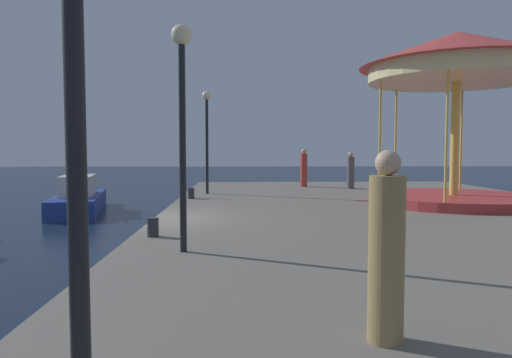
{
  "coord_description": "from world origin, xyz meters",
  "views": [
    {
      "loc": [
        2.31,
        -12.43,
        2.63
      ],
      "look_at": [
        2.92,
        5.6,
        1.49
      ],
      "focal_mm": 32.74,
      "sensor_mm": 36.0,
      "label": 1
    }
  ],
  "objects_px": {
    "lamp_post_mid_promenade": "(182,96)",
    "person_mid_promenade": "(351,171)",
    "bollard_north": "(191,193)",
    "bollard_south": "(153,227)",
    "carousel": "(457,75)",
    "person_by_the_water": "(304,169)",
    "lamp_post_far_end": "(207,124)",
    "person_near_carousel": "(386,253)",
    "sailboat_blue": "(79,198)"
  },
  "relations": [
    {
      "from": "sailboat_blue",
      "to": "lamp_post_far_end",
      "type": "bearing_deg",
      "value": -5.12
    },
    {
      "from": "bollard_south",
      "to": "person_by_the_water",
      "type": "relative_size",
      "value": 0.22
    },
    {
      "from": "lamp_post_mid_promenade",
      "to": "person_near_carousel",
      "type": "distance_m",
      "value": 5.04
    },
    {
      "from": "lamp_post_mid_promenade",
      "to": "lamp_post_far_end",
      "type": "xyz_separation_m",
      "value": [
        -0.35,
        11.03,
        0.13
      ]
    },
    {
      "from": "carousel",
      "to": "bollard_south",
      "type": "distance_m",
      "value": 11.45
    },
    {
      "from": "bollard_north",
      "to": "bollard_south",
      "type": "distance_m",
      "value": 7.58
    },
    {
      "from": "lamp_post_far_end",
      "to": "person_by_the_water",
      "type": "distance_m",
      "value": 6.07
    },
    {
      "from": "lamp_post_mid_promenade",
      "to": "lamp_post_far_end",
      "type": "bearing_deg",
      "value": 91.82
    },
    {
      "from": "lamp_post_far_end",
      "to": "bollard_north",
      "type": "relative_size",
      "value": 10.55
    },
    {
      "from": "lamp_post_far_end",
      "to": "person_mid_promenade",
      "type": "bearing_deg",
      "value": 18.99
    },
    {
      "from": "lamp_post_far_end",
      "to": "sailboat_blue",
      "type": "bearing_deg",
      "value": 174.88
    },
    {
      "from": "bollard_south",
      "to": "carousel",
      "type": "bearing_deg",
      "value": 32.13
    },
    {
      "from": "sailboat_blue",
      "to": "person_near_carousel",
      "type": "xyz_separation_m",
      "value": [
        8.2,
        -15.51,
        1.08
      ]
    },
    {
      "from": "sailboat_blue",
      "to": "lamp_post_mid_promenade",
      "type": "distance_m",
      "value": 13.24
    },
    {
      "from": "carousel",
      "to": "bollard_south",
      "type": "bearing_deg",
      "value": -147.87
    },
    {
      "from": "bollard_north",
      "to": "person_mid_promenade",
      "type": "height_order",
      "value": "person_mid_promenade"
    },
    {
      "from": "sailboat_blue",
      "to": "person_near_carousel",
      "type": "distance_m",
      "value": 17.58
    },
    {
      "from": "carousel",
      "to": "lamp_post_far_end",
      "type": "bearing_deg",
      "value": 155.76
    },
    {
      "from": "lamp_post_mid_promenade",
      "to": "person_mid_promenade",
      "type": "relative_size",
      "value": 2.32
    },
    {
      "from": "person_near_carousel",
      "to": "person_mid_promenade",
      "type": "relative_size",
      "value": 1.06
    },
    {
      "from": "sailboat_blue",
      "to": "bollard_south",
      "type": "distance_m",
      "value": 11.21
    },
    {
      "from": "sailboat_blue",
      "to": "person_mid_promenade",
      "type": "bearing_deg",
      "value": 8.35
    },
    {
      "from": "lamp_post_mid_promenade",
      "to": "person_by_the_water",
      "type": "bearing_deg",
      "value": 74.09
    },
    {
      "from": "sailboat_blue",
      "to": "person_by_the_water",
      "type": "distance_m",
      "value": 10.47
    },
    {
      "from": "sailboat_blue",
      "to": "person_near_carousel",
      "type": "bearing_deg",
      "value": -62.15
    },
    {
      "from": "lamp_post_mid_promenade",
      "to": "person_mid_promenade",
      "type": "xyz_separation_m",
      "value": [
        6.17,
        13.28,
        -1.96
      ]
    },
    {
      "from": "lamp_post_far_end",
      "to": "person_near_carousel",
      "type": "bearing_deg",
      "value": -79.64
    },
    {
      "from": "bollard_north",
      "to": "person_near_carousel",
      "type": "height_order",
      "value": "person_near_carousel"
    },
    {
      "from": "bollard_north",
      "to": "bollard_south",
      "type": "xyz_separation_m",
      "value": [
        -0.01,
        -7.58,
        0.0
      ]
    },
    {
      "from": "lamp_post_mid_promenade",
      "to": "lamp_post_far_end",
      "type": "relative_size",
      "value": 0.95
    },
    {
      "from": "bollard_north",
      "to": "bollard_south",
      "type": "relative_size",
      "value": 1.0
    },
    {
      "from": "lamp_post_far_end",
      "to": "bollard_north",
      "type": "distance_m",
      "value": 3.36
    },
    {
      "from": "sailboat_blue",
      "to": "bollard_south",
      "type": "bearing_deg",
      "value": -63.59
    },
    {
      "from": "sailboat_blue",
      "to": "lamp_post_far_end",
      "type": "xyz_separation_m",
      "value": [
        5.45,
        -0.49,
        3.11
      ]
    },
    {
      "from": "lamp_post_far_end",
      "to": "person_by_the_water",
      "type": "bearing_deg",
      "value": 38.13
    },
    {
      "from": "lamp_post_far_end",
      "to": "bollard_south",
      "type": "distance_m",
      "value": 9.93
    },
    {
      "from": "bollard_south",
      "to": "sailboat_blue",
      "type": "bearing_deg",
      "value": 116.41
    },
    {
      "from": "person_near_carousel",
      "to": "bollard_south",
      "type": "bearing_deg",
      "value": 120.41
    },
    {
      "from": "carousel",
      "to": "lamp_post_far_end",
      "type": "distance_m",
      "value": 9.51
    },
    {
      "from": "lamp_post_far_end",
      "to": "person_near_carousel",
      "type": "xyz_separation_m",
      "value": [
        2.75,
        -15.03,
        -2.03
      ]
    },
    {
      "from": "person_by_the_water",
      "to": "person_mid_promenade",
      "type": "bearing_deg",
      "value": -32.57
    },
    {
      "from": "bollard_north",
      "to": "person_near_carousel",
      "type": "xyz_separation_m",
      "value": [
        3.21,
        -13.06,
        0.66
      ]
    },
    {
      "from": "carousel",
      "to": "person_near_carousel",
      "type": "height_order",
      "value": "carousel"
    },
    {
      "from": "bollard_south",
      "to": "person_near_carousel",
      "type": "bearing_deg",
      "value": -59.59
    },
    {
      "from": "lamp_post_mid_promenade",
      "to": "bollard_north",
      "type": "bearing_deg",
      "value": 95.13
    },
    {
      "from": "bollard_north",
      "to": "lamp_post_far_end",
      "type": "bearing_deg",
      "value": 76.71
    },
    {
      "from": "carousel",
      "to": "person_by_the_water",
      "type": "xyz_separation_m",
      "value": [
        -4.08,
        7.4,
        -3.44
      ]
    },
    {
      "from": "lamp_post_mid_promenade",
      "to": "person_mid_promenade",
      "type": "bearing_deg",
      "value": 65.06
    },
    {
      "from": "lamp_post_mid_promenade",
      "to": "carousel",
      "type": "bearing_deg",
      "value": 41.06
    },
    {
      "from": "lamp_post_far_end",
      "to": "person_by_the_water",
      "type": "height_order",
      "value": "lamp_post_far_end"
    }
  ]
}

